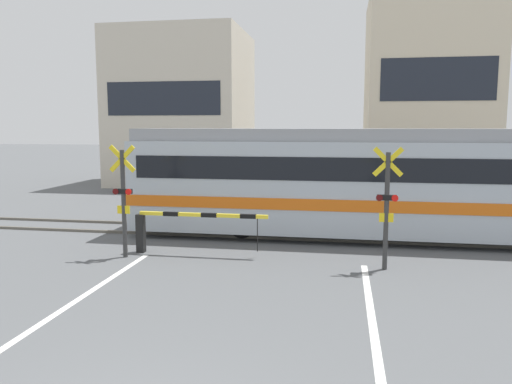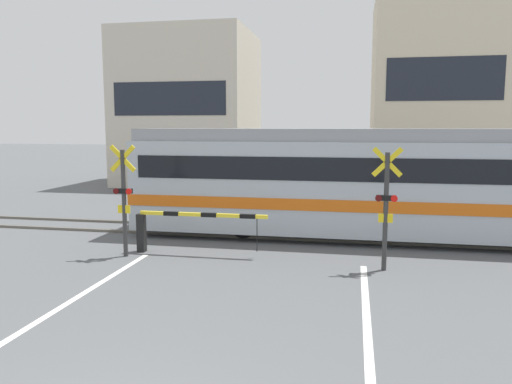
% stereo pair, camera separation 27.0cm
% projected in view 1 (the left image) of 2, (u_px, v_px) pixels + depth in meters
% --- Properties ---
extents(rail_track_near, '(50.00, 0.10, 0.08)m').
position_uv_depth(rail_track_near, '(266.00, 238.00, 14.55)').
color(rail_track_near, '#5B564C').
rests_on(rail_track_near, ground_plane).
extents(rail_track_far, '(50.00, 0.10, 0.08)m').
position_uv_depth(rail_track_far, '(273.00, 228.00, 15.96)').
color(rail_track_far, '#5B564C').
rests_on(rail_track_far, ground_plane).
extents(commuter_train, '(17.43, 2.72, 3.20)m').
position_uv_depth(commuter_train, '(431.00, 181.00, 14.24)').
color(commuter_train, '#ADB7C1').
rests_on(commuter_train, ground_plane).
extents(crossing_barrier_near, '(3.45, 0.20, 1.09)m').
position_uv_depth(crossing_barrier_near, '(173.00, 224.00, 12.79)').
color(crossing_barrier_near, black).
rests_on(crossing_barrier_near, ground_plane).
extents(crossing_barrier_far, '(3.45, 0.20, 1.09)m').
position_uv_depth(crossing_barrier_far, '(340.00, 198.00, 17.41)').
color(crossing_barrier_far, black).
rests_on(crossing_barrier_far, ground_plane).
extents(crossing_signal_left, '(0.68, 0.15, 2.82)m').
position_uv_depth(crossing_signal_left, '(123.00, 196.00, 12.36)').
color(crossing_signal_left, '#333333').
rests_on(crossing_signal_left, ground_plane).
extents(crossing_signal_right, '(0.68, 0.15, 2.82)m').
position_uv_depth(crossing_signal_right, '(387.00, 203.00, 11.27)').
color(crossing_signal_right, '#333333').
rests_on(crossing_signal_right, ground_plane).
extents(building_left_of_street, '(7.14, 6.47, 8.49)m').
position_uv_depth(building_left_of_street, '(183.00, 109.00, 28.46)').
color(building_left_of_street, beige).
rests_on(building_left_of_street, ground_plane).
extents(building_right_of_street, '(6.13, 6.47, 9.86)m').
position_uv_depth(building_right_of_street, '(426.00, 94.00, 26.10)').
color(building_right_of_street, beige).
rests_on(building_right_of_street, ground_plane).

